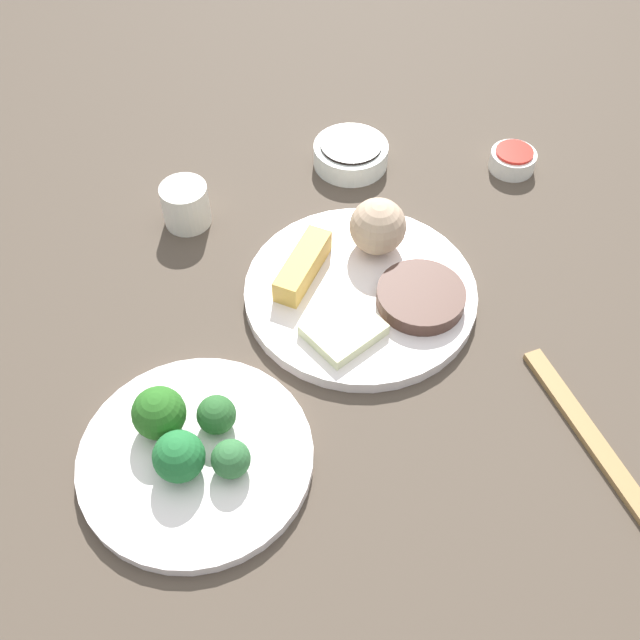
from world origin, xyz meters
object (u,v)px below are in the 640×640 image
Objects in this scene: sauce_ramekin_sweet_and_sour at (512,161)px; chopsticks_pair at (592,440)px; broccoli_plate at (196,457)px; teacup at (186,205)px; soy_sauce_bowl at (351,155)px; main_plate at (360,293)px.

sauce_ramekin_sweet_and_sour is 0.43m from chopsticks_pair.
teacup is at bearing 149.78° from broccoli_plate.
chopsticks_pair is (0.53, 0.16, -0.02)m from teacup.
teacup is at bearing -99.41° from soy_sauce_bowl.
main_plate is 4.57× the size of teacup.
main_plate reaches higher than chopsticks_pair.
teacup reaches higher than sauce_ramekin_sweet_and_sour.
soy_sauce_bowl reaches higher than sauce_ramekin_sweet_and_sour.
sauce_ramekin_sweet_and_sour is (-0.12, 0.58, 0.01)m from broccoli_plate.
teacup is 0.55m from chopsticks_pair.
teacup is at bearing -158.52° from main_plate.
main_plate is 0.25m from teacup.
soy_sauce_bowl is 1.71× the size of teacup.
soy_sauce_bowl is at bearing 143.44° from main_plate.
main_plate is at bearing -168.04° from chopsticks_pair.
soy_sauce_bowl is (-0.26, 0.41, 0.01)m from broccoli_plate.
main_plate is 0.32m from sauce_ramekin_sweet_and_sour.
main_plate is 0.24m from soy_sauce_bowl.
sauce_ramekin_sweet_and_sour is 0.45m from teacup.
soy_sauce_bowl reaches higher than main_plate.
sauce_ramekin_sweet_and_sour reaches higher than main_plate.
soy_sauce_bowl is at bearing -130.21° from sauce_ramekin_sweet_and_sour.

